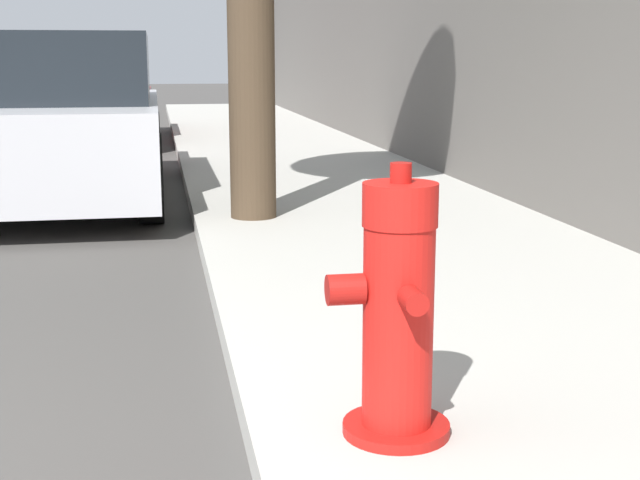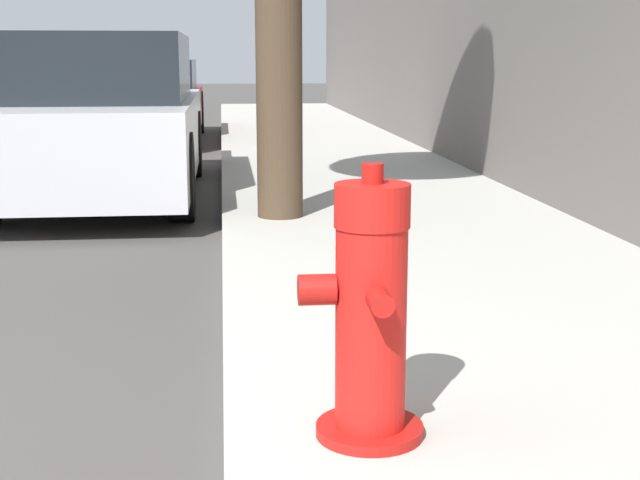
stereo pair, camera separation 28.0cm
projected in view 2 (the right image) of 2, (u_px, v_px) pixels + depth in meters
The scene contains 3 objects.
fire_hydrant at pixel (370, 316), 2.76m from camera, with size 0.40×0.41×0.87m.
parked_car_near at pixel (102, 120), 8.25m from camera, with size 1.74×4.40×1.50m.
parked_car_mid at pixel (141, 101), 13.77m from camera, with size 1.85×4.13×1.24m.
Camera 2 is at (2.02, -2.38, 1.32)m, focal length 50.00 mm.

